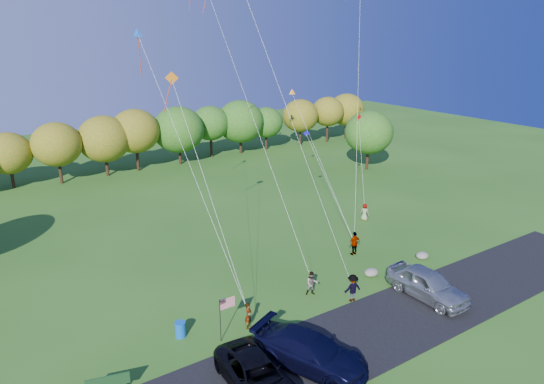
{
  "coord_description": "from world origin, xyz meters",
  "views": [
    {
      "loc": [
        -18.72,
        -21.06,
        16.56
      ],
      "look_at": [
        -0.94,
        6.0,
        5.88
      ],
      "focal_mm": 32.0,
      "sensor_mm": 36.0,
      "label": 1
    }
  ],
  "objects_px": {
    "flyer_c": "(353,288)",
    "flyer_d": "(354,243)",
    "flyer_a": "(249,315)",
    "park_bench": "(108,384)",
    "flyer_b": "(312,283)",
    "minivan_navy": "(310,351)",
    "minivan_dark": "(257,376)",
    "trash_barrel": "(180,329)",
    "minivan_silver": "(428,284)",
    "flyer_e": "(365,212)"
  },
  "relations": [
    {
      "from": "trash_barrel",
      "to": "flyer_a",
      "type": "bearing_deg",
      "value": -20.34
    },
    {
      "from": "minivan_navy",
      "to": "flyer_d",
      "type": "distance_m",
      "value": 14.18
    },
    {
      "from": "minivan_navy",
      "to": "flyer_e",
      "type": "height_order",
      "value": "minivan_navy"
    },
    {
      "from": "flyer_c",
      "to": "flyer_b",
      "type": "bearing_deg",
      "value": -37.74
    },
    {
      "from": "minivan_navy",
      "to": "flyer_d",
      "type": "xyz_separation_m",
      "value": [
        11.13,
        8.8,
        -0.0
      ]
    },
    {
      "from": "flyer_c",
      "to": "flyer_a",
      "type": "bearing_deg",
      "value": 3.87
    },
    {
      "from": "minivan_navy",
      "to": "flyer_a",
      "type": "distance_m",
      "value": 4.88
    },
    {
      "from": "minivan_navy",
      "to": "trash_barrel",
      "type": "height_order",
      "value": "minivan_navy"
    },
    {
      "from": "flyer_b",
      "to": "flyer_e",
      "type": "relative_size",
      "value": 1.03
    },
    {
      "from": "flyer_d",
      "to": "flyer_e",
      "type": "relative_size",
      "value": 1.19
    },
    {
      "from": "flyer_e",
      "to": "park_bench",
      "type": "distance_m",
      "value": 28.06
    },
    {
      "from": "flyer_d",
      "to": "flyer_b",
      "type": "bearing_deg",
      "value": 25.24
    },
    {
      "from": "flyer_c",
      "to": "park_bench",
      "type": "height_order",
      "value": "flyer_c"
    },
    {
      "from": "flyer_c",
      "to": "park_bench",
      "type": "relative_size",
      "value": 0.93
    },
    {
      "from": "minivan_dark",
      "to": "trash_barrel",
      "type": "xyz_separation_m",
      "value": [
        -1.34,
        6.15,
        -0.39
      ]
    },
    {
      "from": "flyer_c",
      "to": "minivan_dark",
      "type": "bearing_deg",
      "value": 33.76
    },
    {
      "from": "flyer_a",
      "to": "flyer_c",
      "type": "relative_size",
      "value": 0.88
    },
    {
      "from": "flyer_d",
      "to": "park_bench",
      "type": "bearing_deg",
      "value": 14.38
    },
    {
      "from": "flyer_d",
      "to": "park_bench",
      "type": "xyz_separation_m",
      "value": [
        -20.43,
        -5.1,
        -0.36
      ]
    },
    {
      "from": "flyer_a",
      "to": "park_bench",
      "type": "bearing_deg",
      "value": 145.85
    },
    {
      "from": "minivan_dark",
      "to": "flyer_e",
      "type": "xyz_separation_m",
      "value": [
        20.1,
        13.69,
        -0.04
      ]
    },
    {
      "from": "flyer_a",
      "to": "trash_barrel",
      "type": "bearing_deg",
      "value": 118.04
    },
    {
      "from": "flyer_b",
      "to": "trash_barrel",
      "type": "distance_m",
      "value": 9.15
    },
    {
      "from": "flyer_c",
      "to": "flyer_d",
      "type": "xyz_separation_m",
      "value": [
        4.82,
        5.08,
        0.03
      ]
    },
    {
      "from": "minivan_dark",
      "to": "flyer_b",
      "type": "distance_m",
      "value": 9.68
    },
    {
      "from": "minivan_dark",
      "to": "flyer_a",
      "type": "xyz_separation_m",
      "value": [
        2.37,
        4.78,
        -0.04
      ]
    },
    {
      "from": "flyer_b",
      "to": "flyer_d",
      "type": "bearing_deg",
      "value": 50.47
    },
    {
      "from": "minivan_navy",
      "to": "flyer_d",
      "type": "relative_size",
      "value": 3.24
    },
    {
      "from": "flyer_d",
      "to": "trash_barrel",
      "type": "bearing_deg",
      "value": 9.84
    },
    {
      "from": "flyer_a",
      "to": "flyer_b",
      "type": "xyz_separation_m",
      "value": [
        5.43,
        0.96,
        0.02
      ]
    },
    {
      "from": "minivan_dark",
      "to": "flyer_c",
      "type": "relative_size",
      "value": 3.06
    },
    {
      "from": "minivan_navy",
      "to": "flyer_e",
      "type": "relative_size",
      "value": 3.84
    },
    {
      "from": "minivan_navy",
      "to": "flyer_e",
      "type": "bearing_deg",
      "value": 15.08
    },
    {
      "from": "minivan_dark",
      "to": "trash_barrel",
      "type": "relative_size",
      "value": 6.13
    },
    {
      "from": "minivan_silver",
      "to": "trash_barrel",
      "type": "relative_size",
      "value": 6.1
    },
    {
      "from": "flyer_c",
      "to": "flyer_d",
      "type": "bearing_deg",
      "value": -120.88
    },
    {
      "from": "flyer_a",
      "to": "trash_barrel",
      "type": "distance_m",
      "value": 3.97
    },
    {
      "from": "flyer_c",
      "to": "trash_barrel",
      "type": "relative_size",
      "value": 2.0
    },
    {
      "from": "minivan_navy",
      "to": "flyer_c",
      "type": "xyz_separation_m",
      "value": [
        6.31,
        3.71,
        -0.03
      ]
    },
    {
      "from": "minivan_navy",
      "to": "flyer_b",
      "type": "distance_m",
      "value": 7.38
    },
    {
      "from": "flyer_d",
      "to": "minivan_silver",
      "type": "bearing_deg",
      "value": 86.41
    },
    {
      "from": "minivan_dark",
      "to": "minivan_navy",
      "type": "bearing_deg",
      "value": 5.43
    },
    {
      "from": "minivan_silver",
      "to": "flyer_c",
      "type": "bearing_deg",
      "value": 149.38
    },
    {
      "from": "minivan_silver",
      "to": "flyer_a",
      "type": "xyz_separation_m",
      "value": [
        -11.44,
        3.52,
        -0.21
      ]
    },
    {
      "from": "minivan_dark",
      "to": "minivan_navy",
      "type": "relative_size",
      "value": 0.91
    },
    {
      "from": "flyer_b",
      "to": "flyer_a",
      "type": "bearing_deg",
      "value": -144.35
    },
    {
      "from": "flyer_c",
      "to": "park_bench",
      "type": "xyz_separation_m",
      "value": [
        -15.61,
        -0.02,
        -0.33
      ]
    },
    {
      "from": "flyer_b",
      "to": "flyer_c",
      "type": "height_order",
      "value": "flyer_c"
    },
    {
      "from": "flyer_e",
      "to": "trash_barrel",
      "type": "distance_m",
      "value": 22.73
    },
    {
      "from": "flyer_e",
      "to": "flyer_b",
      "type": "bearing_deg",
      "value": 93.82
    }
  ]
}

